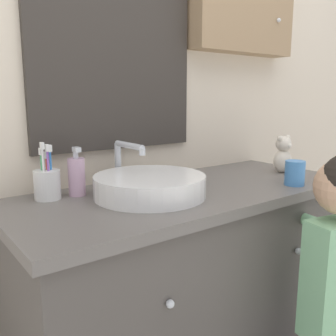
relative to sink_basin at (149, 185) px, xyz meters
The scene contains 8 objects.
wall_back 0.57m from the sink_basin, 54.78° to the left, with size 3.20×0.18×2.50m.
vanity_counter 0.47m from the sink_basin, ahead, with size 1.30×0.55×0.79m.
sink_basin is the anchor object (origin of this frame).
toothbrush_holder 0.33m from the sink_basin, 149.41° to the left, with size 0.08×0.08×0.19m.
soap_dispenser 0.24m from the sink_basin, 140.91° to the left, with size 0.06×0.06×0.16m.
child_figure 0.65m from the sink_basin, 48.74° to the right, with size 0.27×0.44×0.96m.
teddy_bear 0.69m from the sink_basin, ahead, with size 0.09×0.08×0.16m.
drinking_cup 0.56m from the sink_basin, 20.54° to the right, with size 0.07×0.07×0.09m, color #4789D1.
Camera 1 is at (-0.85, -0.67, 1.12)m, focal length 40.00 mm.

